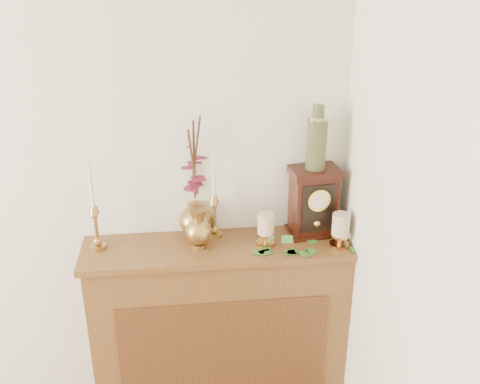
{
  "coord_description": "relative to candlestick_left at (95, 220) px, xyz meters",
  "views": [
    {
      "loc": [
        1.25,
        -0.12,
        2.2
      ],
      "look_at": [
        1.49,
        2.05,
        1.21
      ],
      "focal_mm": 42.0,
      "sensor_mm": 36.0,
      "label": 1
    }
  ],
  "objects": [
    {
      "name": "console_shelf",
      "position": [
        0.54,
        -0.03,
        -0.63
      ],
      "size": [
        1.24,
        0.34,
        0.93
      ],
      "color": "brown",
      "rests_on": "ground"
    },
    {
      "name": "candlestick_left",
      "position": [
        0.0,
        0.0,
        0.0
      ],
      "size": [
        0.07,
        0.07,
        0.43
      ],
      "rotation": [
        0.0,
        0.0,
        0.22
      ],
      "color": "tan",
      "rests_on": "console_shelf"
    },
    {
      "name": "candlestick_center",
      "position": [
        0.53,
        0.06,
        -0.0
      ],
      "size": [
        0.07,
        0.07,
        0.42
      ],
      "rotation": [
        0.0,
        0.0,
        0.09
      ],
      "color": "tan",
      "rests_on": "console_shelf"
    },
    {
      "name": "bud_vase",
      "position": [
        0.45,
        -0.04,
        -0.05
      ],
      "size": [
        0.12,
        0.12,
        0.19
      ],
      "rotation": [
        0.0,
        0.0,
        -0.12
      ],
      "color": "tan",
      "rests_on": "console_shelf"
    },
    {
      "name": "ginger_jar",
      "position": [
        0.44,
        0.13,
        0.12
      ],
      "size": [
        0.24,
        0.26,
        0.59
      ],
      "rotation": [
        0.0,
        0.0,
        -0.05
      ],
      "color": "tan",
      "rests_on": "console_shelf"
    },
    {
      "name": "pillar_candle_left",
      "position": [
        0.75,
        -0.05,
        -0.06
      ],
      "size": [
        0.08,
        0.08,
        0.16
      ],
      "rotation": [
        0.0,
        0.0,
        0.34
      ],
      "color": "#C98F46",
      "rests_on": "console_shelf"
    },
    {
      "name": "pillar_candle_right",
      "position": [
        1.08,
        -0.1,
        -0.05
      ],
      "size": [
        0.09,
        0.09,
        0.17
      ],
      "rotation": [
        0.0,
        0.0,
        -0.31
      ],
      "color": "#C98F46",
      "rests_on": "console_shelf"
    },
    {
      "name": "ivy_garland",
      "position": [
        0.88,
        -0.1,
        -0.13
      ],
      "size": [
        0.45,
        0.19,
        0.09
      ],
      "rotation": [
        0.0,
        0.0,
        -0.15
      ],
      "color": "#366627",
      "rests_on": "console_shelf"
    },
    {
      "name": "mantel_clock",
      "position": [
        0.98,
        0.03,
        0.02
      ],
      "size": [
        0.24,
        0.18,
        0.33
      ],
      "rotation": [
        0.0,
        0.0,
        0.12
      ],
      "color": "#38130B",
      "rests_on": "console_shelf"
    },
    {
      "name": "ceramic_vase",
      "position": [
        0.98,
        0.04,
        0.32
      ],
      "size": [
        0.09,
        0.09,
        0.29
      ],
      "rotation": [
        0.0,
        0.0,
        0.12
      ],
      "color": "black",
      "rests_on": "mantel_clock"
    }
  ]
}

